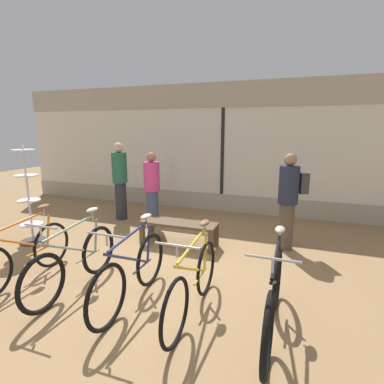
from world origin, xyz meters
The scene contains 12 objects.
ground_plane centered at (0.00, 0.00, 0.00)m, with size 24.00×24.00×0.00m, color #99754C.
shop_back_wall centered at (0.00, 3.90, 1.64)m, with size 12.00×0.08×3.20m.
bicycle_far_left centered at (-1.68, -0.60, 0.39)m, with size 0.46×1.71×1.03m.
bicycle_left centered at (-0.86, -0.55, 0.39)m, with size 0.46×1.74×1.04m.
bicycle_center centered at (0.02, -0.57, 0.40)m, with size 0.46×1.70×1.04m.
bicycle_right centered at (0.80, -0.54, 0.39)m, with size 0.46×1.71×1.03m.
bicycle_far_right centered at (1.68, -0.58, 0.40)m, with size 0.46×1.79×1.05m.
accessory_rack centered at (-2.80, 0.55, 0.75)m, with size 0.48×0.48×1.83m.
display_bench centered at (-0.15, 1.34, 0.36)m, with size 1.40×0.44×0.44m.
customer_near_rack centered at (-2.05, 2.39, 0.95)m, with size 0.41×0.41×1.79m.
customer_by_window centered at (-1.12, 2.20, 0.84)m, with size 0.43×0.43×1.61m.
customer_mid_floor centered at (1.71, 1.85, 0.91)m, with size 0.56×0.48×1.70m.
Camera 1 is at (1.84, -3.46, 2.10)m, focal length 28.00 mm.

